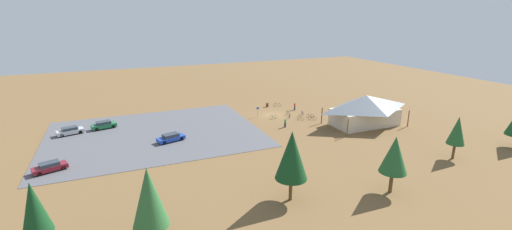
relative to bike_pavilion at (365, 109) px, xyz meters
The scene contains 25 objects.
ground 18.74m from the bike_pavilion, 44.41° to the right, with size 160.00×160.00×0.00m, color brown.
parking_lot_asphalt 39.24m from the bike_pavilion, 15.48° to the right, with size 36.18×28.64×0.05m, color #56565B.
bike_pavilion is the anchor object (origin of this frame).
trash_bin 22.79m from the bike_pavilion, 59.43° to the right, with size 0.60×0.60×0.90m, color brown.
lot_sign 21.17m from the bike_pavilion, 37.39° to the right, with size 0.56×0.08×2.20m.
pine_mideast 46.74m from the bike_pavilion, 26.64° to the left, with size 3.31×3.31×7.72m.
pine_east 32.45m from the bike_pavilion, 35.76° to the left, with size 3.67×3.67×8.33m.
pine_midwest 18.00m from the bike_pavilion, 94.69° to the left, with size 2.48×2.48×6.44m.
pine_far_east 54.35m from the bike_pavilion, 20.64° to the left, with size 2.43×2.43×7.32m.
pine_far_west 26.35m from the bike_pavilion, 56.82° to the left, with size 3.21×3.21×7.06m.
bicycle_purple_edge_north 13.26m from the bike_pavilion, 55.07° to the right, with size 0.64×1.69×0.77m.
bicycle_orange_lone_west 12.63m from the bike_pavilion, 38.31° to the right, with size 0.62×1.58×0.84m.
bicycle_green_back_row 17.92m from the bike_pavilion, 36.12° to the right, with size 1.76×0.48×0.85m.
bicycle_black_yard_right 15.82m from the bike_pavilion, 48.71° to the right, with size 0.48×1.71×0.89m.
bicycle_silver_near_sign 11.22m from the bike_pavilion, 50.79° to the right, with size 1.37×0.99×0.83m.
bicycle_teal_yard_left 21.28m from the bike_pavilion, 64.05° to the right, with size 1.64×0.83×0.88m.
bicycle_blue_near_porch 14.93m from the bike_pavilion, 41.52° to the right, with size 1.04×1.37×0.79m.
bicycle_red_front_row 10.41m from the bike_pavilion, 42.73° to the right, with size 1.23×1.21×0.87m.
car_maroon_far_end 52.81m from the bike_pavilion, ahead, with size 4.54×2.98×1.30m.
car_silver_inner_stall 53.98m from the bike_pavilion, 16.97° to the right, with size 4.65×2.88×1.35m.
car_green_near_entry 49.18m from the bike_pavilion, 20.22° to the right, with size 4.56×2.72×1.41m.
car_blue_front_row 36.23m from the bike_pavilion, ahead, with size 4.84×2.94×1.33m.
visitor_near_lot 8.98m from the bike_pavilion, 105.49° to the right, with size 0.38×0.40×1.80m.
visitor_by_pavilion 16.39m from the bike_pavilion, 64.16° to the right, with size 0.36×0.36×1.70m.
visitor_at_bikes 15.53m from the bike_pavilion, 17.74° to the right, with size 0.39×0.40×1.70m.
Camera 1 is at (30.35, 62.55, 20.50)m, focal length 24.03 mm.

